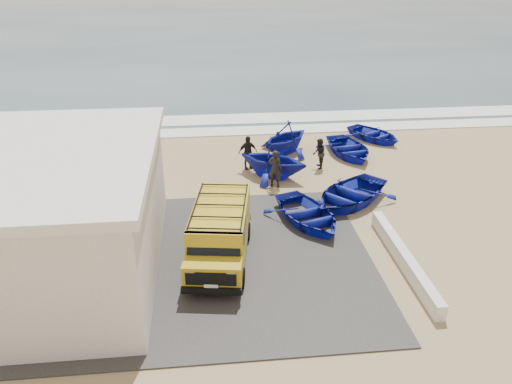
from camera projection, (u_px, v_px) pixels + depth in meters
name	position (u px, v px, depth m)	size (l,w,h in m)	color
ground	(252.00, 230.00, 19.65)	(160.00, 160.00, 0.00)	tan
slab	(202.00, 260.00, 17.66)	(12.00, 10.00, 0.05)	#383633
ocean	(214.00, 30.00, 69.84)	(180.00, 88.00, 0.01)	#385166
surf_line	(233.00, 131.00, 30.39)	(180.00, 1.60, 0.06)	white
surf_wash	(231.00, 119.00, 32.64)	(180.00, 2.20, 0.04)	white
building	(29.00, 215.00, 16.22)	(8.40, 9.40, 4.30)	silver
parapet	(404.00, 259.00, 17.31)	(0.35, 6.00, 0.55)	silver
van	(220.00, 231.00, 17.37)	(2.56, 5.00, 2.05)	gold
boat_near_left	(308.00, 214.00, 20.00)	(2.77, 3.89, 0.80)	#141F9E
boat_near_right	(349.00, 194.00, 21.58)	(3.09, 4.32, 0.90)	#141F9E
boat_mid_left	(273.00, 159.00, 23.93)	(2.95, 3.42, 1.80)	#141F9E
boat_mid_right	(349.00, 148.00, 26.69)	(2.77, 3.88, 0.80)	#141F9E
boat_far_left	(286.00, 137.00, 26.82)	(2.89, 3.35, 1.77)	#141F9E
boat_far_right	(374.00, 134.00, 28.90)	(2.48, 3.48, 0.72)	#141F9E
fisherman_front	(275.00, 169.00, 22.93)	(0.65, 0.43, 1.79)	black
fisherman_middle	(319.00, 154.00, 24.95)	(0.75, 0.59, 1.55)	black
fisherman_back	(248.00, 152.00, 24.89)	(1.01, 0.42, 1.72)	black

